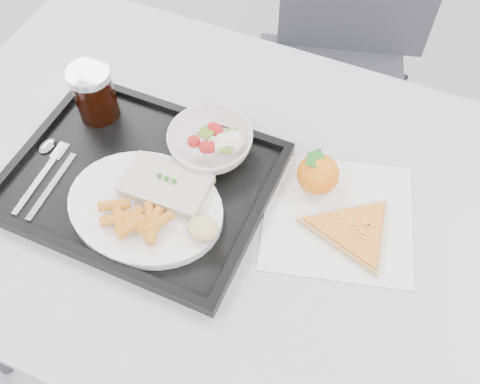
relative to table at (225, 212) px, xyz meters
The scene contains 14 objects.
table is the anchor object (origin of this frame).
chair 0.69m from the table, 86.94° to the left, with size 0.52×0.52×0.93m.
tray 0.17m from the table, 163.07° to the right, with size 0.45×0.35×0.03m.
dinner_plate 0.17m from the table, 136.41° to the right, with size 0.27×0.27×0.02m.
fish_fillet 0.15m from the table, 147.91° to the right, with size 0.15×0.09×0.03m.
bread_roll 0.16m from the table, 83.31° to the right, with size 0.07×0.06×0.03m.
salad_bowl 0.13m from the table, 131.17° to the left, with size 0.15×0.15×0.05m.
cola_glass 0.33m from the table, 168.03° to the left, with size 0.08×0.08×0.11m.
cutlery 0.33m from the table, 163.62° to the right, with size 0.08×0.17×0.01m.
napkin 0.21m from the table, ahead, with size 0.30×0.30×0.00m.
tangerine 0.19m from the table, 28.26° to the left, with size 0.10×0.10×0.07m.
pizza_slice 0.25m from the table, ahead, with size 0.22×0.22×0.02m.
carrot_pile 0.20m from the table, 123.92° to the right, with size 0.13×0.08×0.03m.
salad_contents 0.14m from the table, 115.78° to the left, with size 0.09×0.07×0.03m.
Camera 1 is at (0.24, -0.17, 1.53)m, focal length 40.00 mm.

